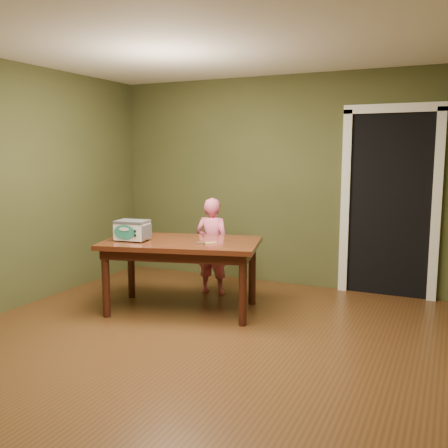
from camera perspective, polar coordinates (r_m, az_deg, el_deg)
floor at (r=4.34m, az=-4.39°, el=-14.38°), size 5.00×5.00×0.00m
room_shell at (r=4.00m, az=-4.66°, el=8.80°), size 4.52×5.02×2.61m
doorway at (r=6.33m, az=18.70°, el=2.27°), size 1.10×0.66×2.25m
dining_table at (r=5.24m, az=-4.86°, el=-2.98°), size 1.77×1.27×0.75m
toy_oven at (r=5.27m, az=-10.45°, el=-0.64°), size 0.37×0.27×0.21m
baking_pan at (r=4.99m, az=-2.71°, el=-2.21°), size 0.10×0.10×0.02m
spatula at (r=5.04m, az=-1.89°, el=-2.18°), size 0.15×0.14×0.01m
child at (r=5.86m, az=-1.33°, el=-2.54°), size 0.43×0.29×1.14m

